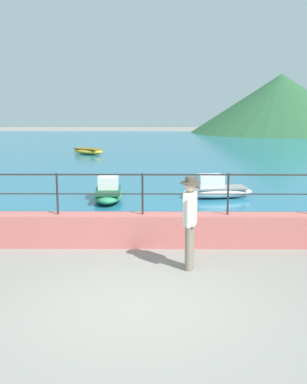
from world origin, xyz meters
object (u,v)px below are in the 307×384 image
person_walking (190,218)px  boat_1 (88,151)px  boat_2 (216,190)px  boat_0 (108,192)px

person_walking → boat_1: bearing=103.3°
boat_1 → boat_2: bearing=-66.0°
boat_0 → boat_1: boat_0 is taller
boat_2 → boat_0: bearing=-171.9°
boat_0 → boat_1: 14.58m
person_walking → boat_2: (1.32, 6.67, -0.65)m
boat_1 → boat_2: boat_2 is taller
person_walking → boat_0: size_ratio=0.74×
person_walking → boat_1: 21.08m
boat_1 → boat_2: size_ratio=0.99×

